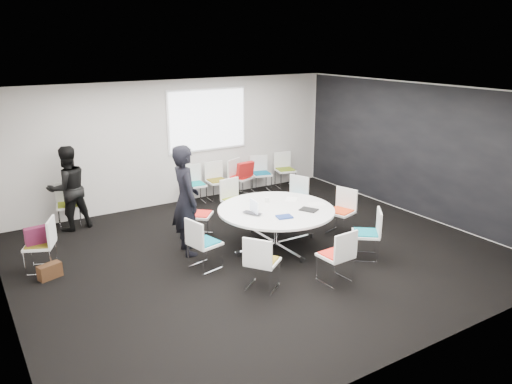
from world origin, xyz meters
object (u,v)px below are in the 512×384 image
chair_ring_d (199,223)px  chair_ring_h (366,243)px  person_back (68,188)px  chair_spare_left (42,255)px  chair_back_d (261,180)px  brown_bag (50,271)px  chair_ring_e (204,253)px  chair_ring_g (336,266)px  chair_ring_c (235,209)px  maroon_bag (38,235)px  chair_ring_a (340,220)px  chair_back_c (240,184)px  person_main (186,200)px  chair_ring_b (294,205)px  chair_back_e (285,176)px  chair_ring_f (262,272)px  cup (267,200)px  chair_back_b (217,188)px  laptop (254,213)px  chair_person_back (69,213)px  chair_back_a (195,192)px  conference_table (276,219)px

chair_ring_d → chair_ring_h: 3.14m
person_back → chair_spare_left: bearing=52.9°
chair_back_d → brown_bag: bearing=36.4°
chair_spare_left → chair_ring_e: bearing=-96.9°
chair_ring_g → chair_ring_c: bearing=86.4°
chair_ring_g → maroon_bag: bearing=140.0°
chair_ring_a → chair_ring_g: size_ratio=1.00×
chair_back_c → brown_bag: size_ratio=2.44×
person_main → maroon_bag: bearing=82.1°
chair_ring_b → chair_spare_left: 5.00m
person_main → maroon_bag: 2.44m
person_back → chair_back_e: bearing=171.0°
chair_ring_e → chair_back_e: same height
chair_ring_f → cup: chair_ring_f is taller
chair_back_e → brown_bag: (-6.13, -2.21, -0.16)m
chair_ring_a → brown_bag: 5.28m
chair_back_b → brown_bag: size_ratio=2.44×
chair_ring_e → chair_ring_f: 1.18m
person_main → brown_bag: (-2.28, 0.24, -0.85)m
chair_ring_a → chair_ring_b: 1.23m
chair_ring_b → chair_ring_d: bearing=65.4°
laptop → maroon_bag: (-3.34, 1.22, -0.12)m
chair_person_back → laptop: (2.48, -3.07, 0.47)m
chair_back_c → cup: size_ratio=9.78×
laptop → cup: cup is taller
cup → maroon_bag: bearing=168.1°
brown_bag → cup: bearing=-6.6°
chair_back_d → chair_person_back: size_ratio=1.00×
chair_back_a → chair_ring_e: bearing=72.9°
chair_back_a → brown_bag: chair_back_a is taller
conference_table → brown_bag: bearing=167.3°
conference_table → chair_back_b: bearing=82.3°
chair_back_c → chair_ring_g: bearing=53.9°
chair_ring_d → chair_ring_h: bearing=81.1°
chair_ring_e → chair_ring_g: bearing=32.2°
chair_ring_g → chair_back_a: 4.73m
chair_ring_a → chair_ring_c: bearing=22.1°
chair_back_a → chair_back_e: size_ratio=1.00×
chair_ring_b → chair_person_back: size_ratio=1.00×
chair_ring_d → laptop: size_ratio=2.55×
chair_back_e → chair_back_b: bearing=12.1°
chair_ring_d → chair_spare_left: (-2.82, 0.05, 0.00)m
chair_ring_b → person_main: bearing=77.6°
chair_back_d → maroon_bag: 5.77m
conference_table → laptop: bearing=-179.9°
chair_ring_e → maroon_bag: 2.69m
chair_ring_c → laptop: chair_ring_c is taller
chair_back_b → chair_spare_left: same height
chair_ring_b → person_back: person_back is taller
chair_back_c → chair_spare_left: (-4.83, -1.82, 0.00)m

